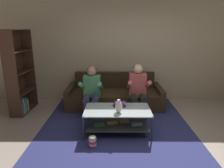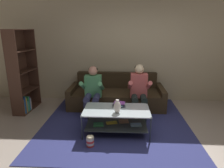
% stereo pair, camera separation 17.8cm
% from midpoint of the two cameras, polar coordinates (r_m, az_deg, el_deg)
% --- Properties ---
extents(ground, '(16.80, 16.80, 0.00)m').
position_cam_midpoint_polar(ground, '(3.58, 11.03, -17.34)').
color(ground, '#AF9F92').
extents(back_partition, '(8.40, 0.12, 2.90)m').
position_cam_midpoint_polar(back_partition, '(5.49, 8.34, 10.30)').
color(back_partition, '#C2B493').
rests_on(back_partition, ground).
extents(couch, '(2.37, 0.97, 0.81)m').
position_cam_midpoint_polar(couch, '(5.16, 2.25, -3.36)').
color(couch, '#372A1A').
rests_on(couch, ground).
extents(person_seated_left, '(0.50, 0.58, 1.11)m').
position_cam_midpoint_polar(person_seated_left, '(4.55, -4.42, -1.51)').
color(person_seated_left, navy).
rests_on(person_seated_left, ground).
extents(person_seated_right, '(0.50, 0.58, 1.17)m').
position_cam_midpoint_polar(person_seated_right, '(4.53, 8.84, -1.38)').
color(person_seated_right, '#1D2926').
rests_on(person_seated_right, ground).
extents(coffee_table, '(1.23, 0.69, 0.47)m').
position_cam_midpoint_polar(coffee_table, '(3.84, 2.68, -9.43)').
color(coffee_table, '#B2C2C7').
rests_on(coffee_table, ground).
extents(area_rug, '(3.00, 3.34, 0.01)m').
position_cam_midpoint_polar(area_rug, '(4.49, 2.35, -9.90)').
color(area_rug, navy).
rests_on(area_rug, ground).
extents(vase, '(0.13, 0.13, 0.25)m').
position_cam_midpoint_polar(vase, '(3.59, 2.95, -6.49)').
color(vase, silver).
rests_on(vase, coffee_table).
extents(book_stack, '(0.25, 0.18, 0.09)m').
position_cam_midpoint_polar(book_stack, '(3.90, 3.32, -5.85)').
color(book_stack, '#2A2738').
rests_on(book_stack, coffee_table).
extents(bookshelf, '(0.33, 0.89, 1.92)m').
position_cam_midpoint_polar(bookshelf, '(5.15, -23.50, 1.47)').
color(bookshelf, '#4A2F24').
rests_on(bookshelf, ground).
extents(popcorn_tub, '(0.13, 0.13, 0.20)m').
position_cam_midpoint_polar(popcorn_tub, '(3.50, -4.75, -15.96)').
color(popcorn_tub, red).
rests_on(popcorn_tub, ground).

